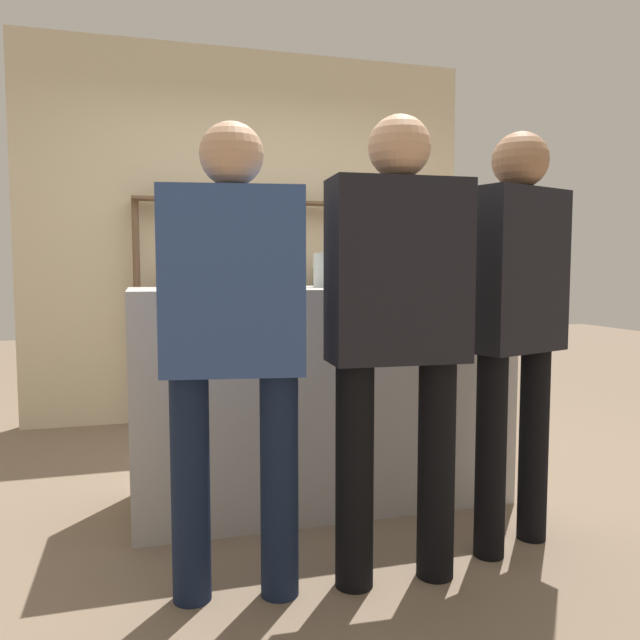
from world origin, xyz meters
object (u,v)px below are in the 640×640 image
(counter_bottle_1, at_px, (245,261))
(customer_left, at_px, (234,328))
(customer_center, at_px, (398,317))
(cork_jar, at_px, (327,270))
(customer_right, at_px, (517,307))
(counter_bottle_2, at_px, (296,261))
(wine_glass, at_px, (206,262))
(ice_bucket, at_px, (368,265))
(counter_bottle_0, at_px, (267,259))

(counter_bottle_1, relative_size, customer_left, 0.21)
(counter_bottle_1, bearing_deg, customer_center, -64.13)
(counter_bottle_1, xyz_separation_m, customer_center, (0.41, -0.85, -0.21))
(cork_jar, relative_size, customer_right, 0.10)
(counter_bottle_2, distance_m, customer_left, 0.85)
(wine_glass, height_order, ice_bucket, ice_bucket)
(customer_left, bearing_deg, cork_jar, -24.79)
(customer_center, bearing_deg, customer_right, -74.41)
(counter_bottle_2, relative_size, customer_left, 0.20)
(customer_center, xyz_separation_m, customer_right, (0.57, 0.13, 0.02))
(customer_left, bearing_deg, wine_glass, 11.43)
(wine_glass, relative_size, customer_right, 0.10)
(counter_bottle_1, height_order, cork_jar, counter_bottle_1)
(counter_bottle_1, height_order, ice_bucket, counter_bottle_1)
(counter_bottle_2, xyz_separation_m, wine_glass, (-0.42, -0.04, -0.00))
(counter_bottle_2, xyz_separation_m, customer_right, (0.76, -0.63, -0.19))
(ice_bucket, bearing_deg, customer_center, -102.48)
(customer_left, bearing_deg, customer_right, -76.39)
(counter_bottle_1, relative_size, customer_right, 0.20)
(cork_jar, height_order, customer_center, customer_center)
(counter_bottle_2, xyz_separation_m, ice_bucket, (0.36, 0.01, -0.01))
(customer_right, bearing_deg, counter_bottle_0, 24.29)
(cork_jar, bearing_deg, counter_bottle_2, -141.72)
(ice_bucket, relative_size, customer_center, 0.13)
(counter_bottle_0, distance_m, customer_left, 1.04)
(counter_bottle_0, xyz_separation_m, counter_bottle_1, (-0.14, -0.16, -0.01))
(wine_glass, distance_m, ice_bucket, 0.78)
(counter_bottle_2, height_order, customer_right, customer_right)
(wine_glass, bearing_deg, customer_right, -26.55)
(customer_left, relative_size, customer_right, 0.97)
(ice_bucket, bearing_deg, customer_right, -57.97)
(counter_bottle_0, height_order, ice_bucket, counter_bottle_0)
(customer_left, bearing_deg, counter_bottle_2, -19.52)
(counter_bottle_1, bearing_deg, counter_bottle_0, 50.43)
(customer_right, bearing_deg, customer_center, 83.29)
(cork_jar, xyz_separation_m, customer_center, (-0.01, -0.91, -0.16))
(customer_center, bearing_deg, wine_glass, 42.81)
(wine_glass, bearing_deg, customer_left, -88.05)
(wine_glass, relative_size, customer_left, 0.10)
(wine_glass, bearing_deg, counter_bottle_0, 42.03)
(counter_bottle_2, bearing_deg, customer_right, -39.57)
(cork_jar, bearing_deg, wine_glass, -162.44)
(counter_bottle_0, height_order, counter_bottle_1, counter_bottle_0)
(ice_bucket, height_order, customer_center, customer_center)
(counter_bottle_0, height_order, wine_glass, counter_bottle_0)
(ice_bucket, xyz_separation_m, customer_right, (0.40, -0.64, -0.17))
(cork_jar, bearing_deg, counter_bottle_0, 160.28)
(counter_bottle_0, bearing_deg, wine_glass, -137.97)
(cork_jar, xyz_separation_m, customer_right, (0.56, -0.78, -0.15))
(wine_glass, xyz_separation_m, customer_right, (1.18, -0.59, -0.18))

